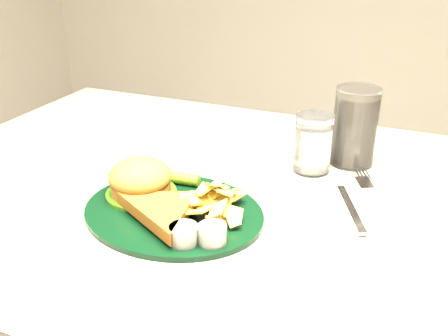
# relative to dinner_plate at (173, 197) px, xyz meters

# --- Properties ---
(dinner_plate) EXTENTS (0.30, 0.25, 0.06)m
(dinner_plate) POSITION_rel_dinner_plate_xyz_m (0.00, 0.00, 0.00)
(dinner_plate) COLOR black
(dinner_plate) RESTS_ON table
(water_glass) EXTENTS (0.09, 0.09, 0.11)m
(water_glass) POSITION_rel_dinner_plate_xyz_m (0.16, 0.24, 0.02)
(water_glass) COLOR white
(water_glass) RESTS_ON table
(cola_glass) EXTENTS (0.09, 0.09, 0.14)m
(cola_glass) POSITION_rel_dinner_plate_xyz_m (0.22, 0.29, 0.04)
(cola_glass) COLOR black
(cola_glass) RESTS_ON table
(fork_napkin) EXTENTS (0.21, 0.23, 0.01)m
(fork_napkin) POSITION_rel_dinner_plate_xyz_m (0.25, 0.12, -0.03)
(fork_napkin) COLOR white
(fork_napkin) RESTS_ON table
(ramekin) EXTENTS (0.04, 0.04, 0.03)m
(ramekin) POSITION_rel_dinner_plate_xyz_m (-0.25, 0.20, -0.02)
(ramekin) COLOR white
(ramekin) RESTS_ON table
(wrapped_straw) EXTENTS (0.23, 0.09, 0.01)m
(wrapped_straw) POSITION_rel_dinner_plate_xyz_m (-0.09, 0.23, -0.03)
(wrapped_straw) COLOR white
(wrapped_straw) RESTS_ON table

